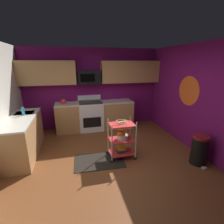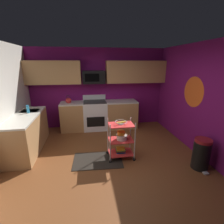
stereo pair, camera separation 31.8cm
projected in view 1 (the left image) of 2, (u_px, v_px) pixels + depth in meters
floor at (110, 165)px, 3.60m from camera, size 4.40×4.80×0.04m
wall_back at (93, 89)px, 5.48m from camera, size 4.52×0.06×2.60m
wall_right at (205, 101)px, 3.73m from camera, size 0.06×4.80×2.60m
wall_flower_decal at (189, 91)px, 4.18m from camera, size 0.00×0.75×0.75m
counter_run at (71, 122)px, 4.78m from camera, size 3.44×2.35×0.92m
oven_range at (91, 115)px, 5.38m from camera, size 0.76×0.65×1.10m
upper_cabinets at (94, 72)px, 5.14m from camera, size 4.40×0.33×0.70m
microwave at (89, 77)px, 5.12m from camera, size 0.70×0.39×0.40m
rolling_cart at (122, 139)px, 3.75m from camera, size 0.62×0.41×0.91m
fruit_bowl at (122, 122)px, 3.63m from camera, size 0.27×0.27×0.07m
mixing_bowl_large at (122, 137)px, 3.74m from camera, size 0.25×0.25×0.11m
mixing_bowl_small at (122, 132)px, 3.72m from camera, size 0.18×0.18×0.08m
book_stack at (121, 150)px, 3.83m from camera, size 0.25×0.19×0.11m
kettle at (64, 101)px, 5.04m from camera, size 0.21×0.18×0.26m
dish_soap_bottle at (23, 111)px, 3.93m from camera, size 0.06×0.06×0.20m
trash_can at (199, 150)px, 3.54m from camera, size 0.34×0.42×0.66m
floor_rug at (99, 161)px, 3.71m from camera, size 1.14×0.76×0.01m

